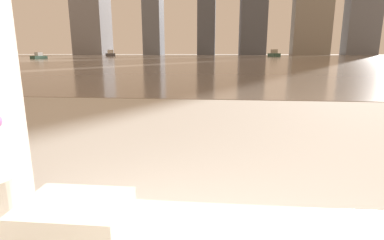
% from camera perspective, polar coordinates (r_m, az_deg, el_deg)
% --- Properties ---
extents(towel_stack, '(0.28, 0.21, 0.12)m').
position_cam_1_polar(towel_stack, '(0.93, -21.28, -17.56)').
color(towel_stack, silver).
rests_on(towel_stack, bathtub).
extents(harbor_water, '(180.00, 110.00, 0.01)m').
position_cam_1_polar(harbor_water, '(61.98, 5.32, 11.75)').
color(harbor_water, gray).
rests_on(harbor_water, ground_plane).
extents(harbor_boat_2, '(2.41, 4.82, 1.73)m').
position_cam_1_polar(harbor_boat_2, '(76.40, 15.35, 12.01)').
color(harbor_boat_2, '#335647').
rests_on(harbor_boat_2, harbor_water).
extents(harbor_boat_3, '(2.09, 4.58, 1.66)m').
position_cam_1_polar(harbor_boat_3, '(81.23, -15.25, 12.02)').
color(harbor_boat_3, '#4C4C51').
rests_on(harbor_boat_3, harbor_water).
extents(harbor_boat_4, '(1.42, 2.94, 1.06)m').
position_cam_1_polar(harbor_boat_4, '(55.72, -27.16, 10.71)').
color(harbor_boat_4, '#335647').
rests_on(harbor_boat_4, harbor_water).
extents(skyline_tower_2, '(6.57, 7.34, 23.57)m').
position_cam_1_polar(skyline_tower_2, '(118.59, 2.79, 17.97)').
color(skyline_tower_2, '#4C515B').
rests_on(skyline_tower_2, ground_plane).
extents(skyline_tower_3, '(9.31, 11.92, 32.99)m').
position_cam_1_polar(skyline_tower_3, '(119.53, 11.60, 19.97)').
color(skyline_tower_3, '#4C515B').
rests_on(skyline_tower_3, ground_plane).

